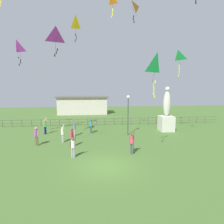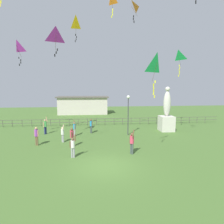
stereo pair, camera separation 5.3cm
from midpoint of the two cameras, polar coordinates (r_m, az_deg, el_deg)
ground_plane at (r=12.99m, az=-2.04°, el=-16.50°), size 80.00×80.00×0.00m
statue_monument at (r=23.55m, az=16.59°, el=-1.49°), size 1.64×1.64×5.42m
lamppost at (r=20.36m, az=5.12°, el=1.73°), size 0.36×0.36×4.46m
person_0 at (r=18.37m, az=-22.28°, el=-6.57°), size 0.46×0.32×1.73m
person_1 at (r=20.71m, az=-11.47°, el=-4.87°), size 0.28×0.48×1.79m
person_2 at (r=21.68m, az=-6.43°, el=-4.05°), size 0.33×0.43×1.66m
person_3 at (r=22.41m, az=-19.92°, el=-3.96°), size 0.44×0.49×2.00m
person_4 at (r=18.60m, az=-14.97°, el=-6.38°), size 0.38×0.46×1.79m
person_5 at (r=14.95m, az=6.27°, el=-9.10°), size 0.34×0.55×2.04m
person_6 at (r=14.45m, az=-11.95°, el=-10.27°), size 0.47×0.29×1.81m
person_7 at (r=16.98m, az=-12.24°, el=-7.29°), size 0.32×0.52×1.73m
kite_0 at (r=21.61m, az=-11.06°, el=25.60°), size 0.83×1.10×2.62m
kite_1 at (r=21.85m, az=19.83°, el=15.96°), size 1.01×1.27×2.79m
kite_2 at (r=18.73m, az=6.08°, el=29.73°), size 0.89×1.06×1.84m
kite_6 at (r=15.57m, az=-16.87°, el=21.92°), size 1.22×0.99×2.15m
kite_7 at (r=20.82m, az=-27.35°, el=17.54°), size 1.05×1.00×2.38m
kite_8 at (r=14.13m, az=13.88°, el=14.29°), size 1.23×0.97×3.27m
waterfront_railing at (r=26.26m, az=-4.87°, el=-2.75°), size 36.02×0.06×0.95m
pavilion_building at (r=38.05m, az=-8.91°, el=2.17°), size 10.26×4.42×3.56m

